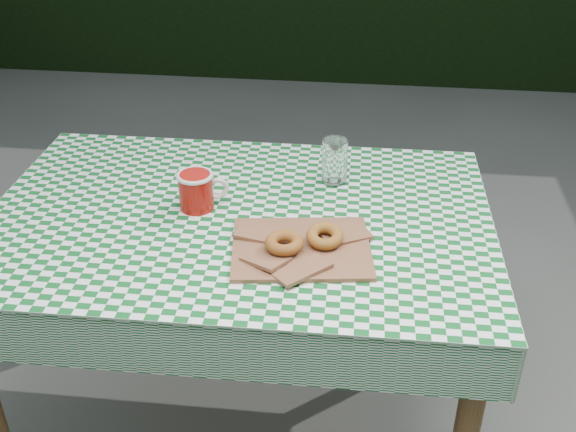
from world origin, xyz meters
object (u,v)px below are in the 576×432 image
Objects in this scene: table at (243,327)px; drinking_glass at (335,161)px; paper_bag at (301,247)px; coffee_mug at (196,191)px.

table is 0.55m from drinking_glass.
paper_bag is 0.37m from drinking_glass.
table is 0.45m from paper_bag.
paper_bag is 0.34m from coffee_mug.
coffee_mug is 1.40× the size of drinking_glass.
coffee_mug is 0.40m from drinking_glass.
drinking_glass is (0.06, 0.36, 0.06)m from paper_bag.
table is 7.22× the size of coffee_mug.
table is at bearing -138.11° from drinking_glass.
paper_bag reaches higher than table.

